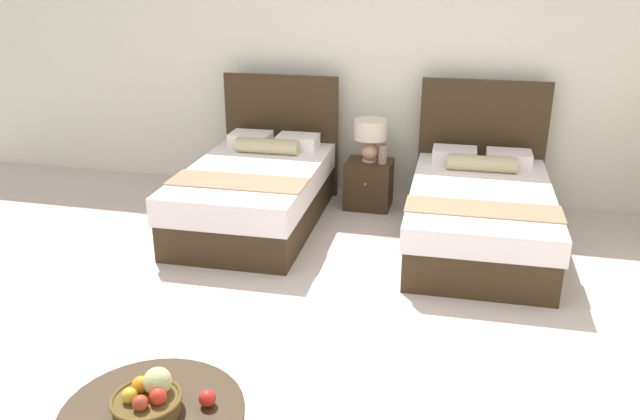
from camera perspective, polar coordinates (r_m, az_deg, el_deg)
ground_plane at (r=4.67m, az=0.21°, el=-9.97°), size 10.18×9.33×0.02m
wall_back at (r=6.90m, az=5.86°, el=11.57°), size 10.18×0.12×2.51m
bed_near_window at (r=6.24m, az=-5.63°, el=1.76°), size 1.26×2.07×1.28m
bed_near_corner at (r=5.94m, az=13.92°, el=-0.01°), size 1.28×2.13×1.31m
nightstand at (r=6.67m, az=4.32°, el=2.30°), size 0.46×0.43×0.49m
table_lamp at (r=6.54m, az=4.48°, el=6.67°), size 0.33×0.33×0.43m
vase at (r=6.51m, az=5.56°, el=4.93°), size 0.09×0.09×0.20m
fruit_bowl at (r=3.27m, az=-14.95°, el=-15.78°), size 0.34×0.34×0.20m
loose_apple at (r=3.25m, az=-9.93°, el=-16.08°), size 0.08×0.08×0.08m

